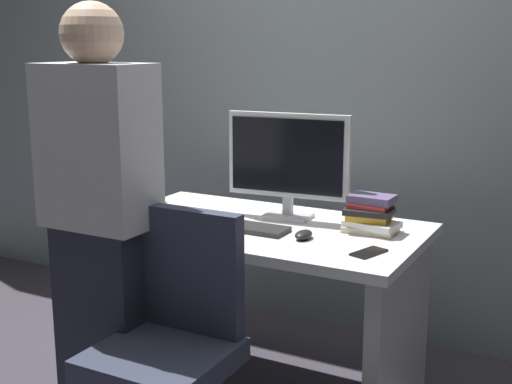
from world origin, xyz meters
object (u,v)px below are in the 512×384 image
book_stack (371,215)px  cup_near_keyboard (160,210)px  cell_phone (369,252)px  desk (262,279)px  office_chair (171,362)px  keyboard (238,226)px  person_at_desk (102,228)px  mouse (304,235)px  monitor (288,160)px

book_stack → cup_near_keyboard: bearing=-163.4°
book_stack → cell_phone: size_ratio=1.60×
desk → cell_phone: 0.61m
cell_phone → cup_near_keyboard: bearing=-163.8°
desk → office_chair: office_chair is taller
book_stack → keyboard: bearing=-157.0°
person_at_desk → book_stack: (0.78, 0.71, -0.02)m
keyboard → cup_near_keyboard: 0.36m
mouse → person_at_desk: bearing=-140.1°
person_at_desk → mouse: (0.59, 0.49, -0.07)m
person_at_desk → cup_near_keyboard: size_ratio=19.18×
book_stack → desk: bearing=-165.4°
cup_near_keyboard → book_stack: bearing=16.6°
desk → person_at_desk: bearing=-119.9°
office_chair → cell_phone: bearing=44.6°
office_chair → keyboard: size_ratio=2.19×
desk → book_stack: bearing=14.6°
desk → book_stack: (0.43, 0.11, 0.31)m
office_chair → cell_phone: size_ratio=6.53×
monitor → cell_phone: bearing=-33.4°
office_chair → mouse: (0.23, 0.57, 0.34)m
mouse → cell_phone: size_ratio=0.69×
cell_phone → office_chair: bearing=-117.5°
book_stack → mouse: bearing=-131.0°
mouse → cell_phone: mouse is taller
cup_near_keyboard → cell_phone: 0.95m
book_stack → cell_phone: (0.09, -0.28, -0.07)m
office_chair → person_at_desk: person_at_desk is taller
keyboard → office_chair: bearing=-83.0°
person_at_desk → cell_phone: bearing=26.3°
person_at_desk → keyboard: size_ratio=3.81×
monitor → book_stack: bearing=-5.0°
office_chair → cup_near_keyboard: size_ratio=11.00×
desk → book_stack: 0.55m
mouse → cell_phone: 0.29m
monitor → desk: bearing=-108.4°
office_chair → monitor: 1.01m
person_at_desk → cell_phone: 0.97m
person_at_desk → mouse: size_ratio=16.39×
person_at_desk → keyboard: bearing=60.5°
mouse → book_stack: book_stack is taller
keyboard → mouse: 0.30m
monitor → cup_near_keyboard: size_ratio=6.32×
office_chair → cell_phone: 0.80m
keyboard → cup_near_keyboard: size_ratio=5.03×
office_chair → person_at_desk: (-0.35, 0.08, 0.41)m
book_stack → person_at_desk: bearing=-137.6°
person_at_desk → keyboard: person_at_desk is taller
keyboard → cell_phone: keyboard is taller
monitor → cup_near_keyboard: monitor is taller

